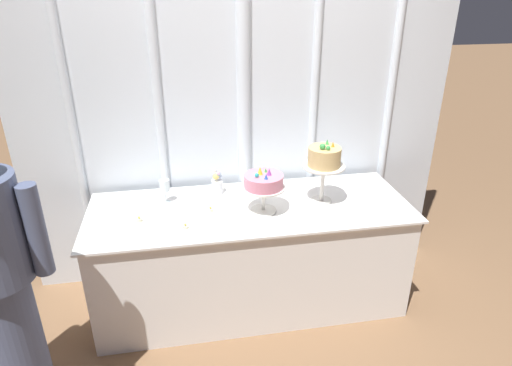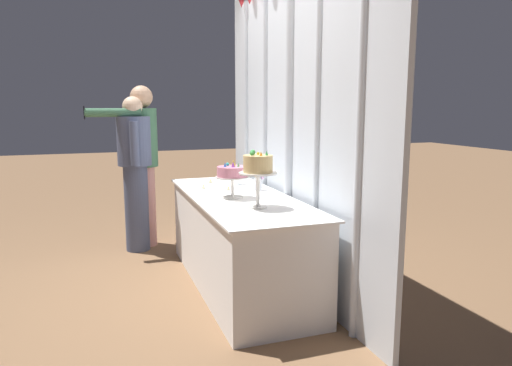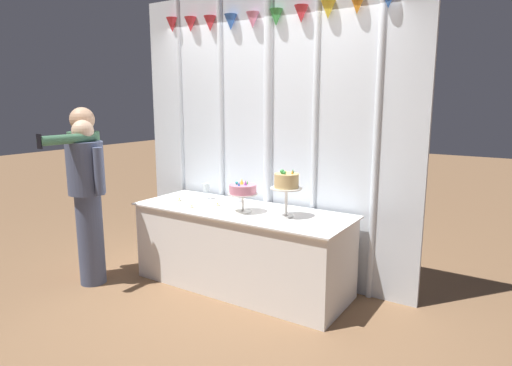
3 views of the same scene
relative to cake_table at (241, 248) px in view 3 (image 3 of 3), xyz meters
The scene contains 12 objects.
ground_plane 0.39m from the cake_table, 90.00° to the right, with size 24.00×24.00×0.00m, color #846042.
draped_curtain 1.16m from the cake_table, 89.85° to the left, with size 3.03×0.14×2.78m.
cake_table is the anchor object (origin of this frame).
cake_display_nearleft 0.58m from the cake_table, 46.46° to the right, with size 0.27×0.27×0.30m.
cake_display_nearright 0.82m from the cake_table, ahead, with size 0.27×0.27×0.42m.
wine_glass 0.74m from the cake_table, 163.49° to the left, with size 0.06×0.06×0.16m.
flower_vase 0.54m from the cake_table, 129.13° to the left, with size 0.08×0.08×0.17m.
tealight_far_left 0.80m from the cake_table, behind, with size 0.04×0.04×0.04m.
tealight_near_left 0.60m from the cake_table, 154.87° to the right, with size 0.04×0.04×0.03m.
tealight_near_right 0.47m from the cake_table, behind, with size 0.04×0.04×0.03m.
guest_girl_blue_dress 1.63m from the cake_table, 156.30° to the right, with size 0.46×0.73×1.68m.
guest_man_pink_jacket 1.52m from the cake_table, 150.64° to the right, with size 0.50×0.35×1.57m.
Camera 3 is at (2.23, -3.12, 1.75)m, focal length 30.71 mm.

